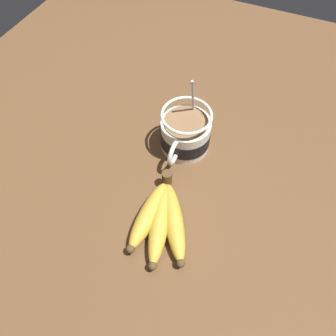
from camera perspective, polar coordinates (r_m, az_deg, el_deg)
table at (r=70.93cm, az=3.19°, el=0.59°), size 130.82×130.82×3.34cm
coffee_mug at (r=68.79cm, az=3.02°, el=5.94°), size 14.40×10.50×16.65cm
banana_bunch at (r=60.48cm, az=-1.28°, el=-8.85°), size 18.35×12.11×4.15cm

